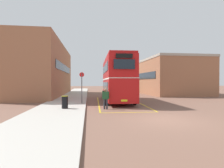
{
  "coord_description": "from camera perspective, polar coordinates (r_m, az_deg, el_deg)",
  "views": [
    {
      "loc": [
        -4.26,
        -9.8,
        2.16
      ],
      "look_at": [
        -1.27,
        13.33,
        1.88
      ],
      "focal_mm": 29.18,
      "sensor_mm": 36.0,
      "label": 1
    }
  ],
  "objects": [
    {
      "name": "double_decker_bus",
      "position": [
        20.13,
        1.42,
        1.71
      ],
      "size": [
        3.14,
        10.79,
        4.75
      ],
      "color": "black",
      "rests_on": "ground"
    },
    {
      "name": "single_deck_bus",
      "position": [
        39.93,
        2.75,
        -0.05
      ],
      "size": [
        3.46,
        8.33,
        3.02
      ],
      "color": "black",
      "rests_on": "ground"
    },
    {
      "name": "bay_marking_yellow",
      "position": [
        18.3,
        2.27,
        -6.07
      ],
      "size": [
        4.67,
        12.85,
        0.01
      ],
      "color": "gold",
      "rests_on": "ground"
    },
    {
      "name": "bus_stop_sign",
      "position": [
        17.27,
        -9.45,
        -0.25
      ],
      "size": [
        0.44,
        0.08,
        2.91
      ],
      "color": "#4C4C51",
      "rests_on": "sidewalk_left"
    },
    {
      "name": "sidewalk_left",
      "position": [
        26.77,
        -12.17,
        -3.79
      ],
      "size": [
        4.0,
        57.6,
        0.14
      ],
      "primitive_type": "cube",
      "color": "#B2ADA3",
      "rests_on": "ground"
    },
    {
      "name": "pedestrian_boarding",
      "position": [
        14.35,
        -2.01,
        -4.19
      ],
      "size": [
        0.52,
        0.38,
        1.63
      ],
      "color": "#2D2D38",
      "rests_on": "ground"
    },
    {
      "name": "litter_bin",
      "position": [
        14.3,
        -14.56,
        -5.51
      ],
      "size": [
        0.5,
        0.5,
        0.95
      ],
      "color": "black",
      "rests_on": "sidewalk_left"
    },
    {
      "name": "depot_building_right",
      "position": [
        33.68,
        17.63,
        2.23
      ],
      "size": [
        9.06,
        13.22,
        6.15
      ],
      "color": "#9E6647",
      "rests_on": "ground"
    },
    {
      "name": "ground_plane",
      "position": [
        24.66,
        2.62,
        -4.33
      ],
      "size": [
        135.6,
        135.6,
        0.0
      ],
      "primitive_type": "plane",
      "color": "brown"
    },
    {
      "name": "brick_building_left",
      "position": [
        30.67,
        -20.05,
        3.95
      ],
      "size": [
        5.82,
        20.83,
        7.84
      ],
      "color": "#9E6647",
      "rests_on": "ground"
    }
  ]
}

